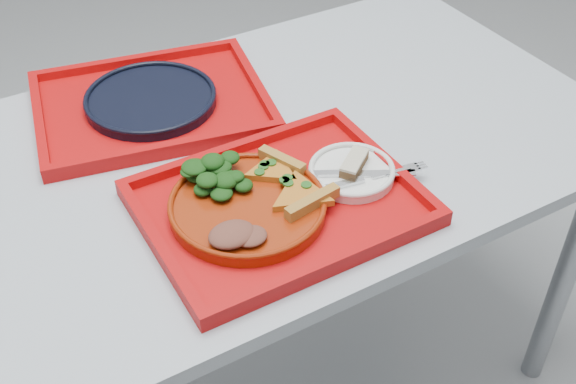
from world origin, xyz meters
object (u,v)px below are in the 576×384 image
Objects in this scene: dessert_bar at (354,163)px; tray_main at (280,207)px; tray_far at (152,106)px; dinner_plate at (248,207)px; navy_plate at (151,100)px.

tray_main is at bearing 144.95° from dessert_bar.
dinner_plate reaches higher than tray_far.
tray_main is at bearing -68.28° from tray_far.
dessert_bar is at bearing -1.63° from dinner_plate.
dinner_plate is 0.38m from navy_plate.
navy_plate is at bearing 92.58° from dinner_plate.
navy_plate is at bearing -168.73° from tray_far.
tray_main is 0.40m from tray_far.
navy_plate is (-0.07, 0.39, 0.01)m from tray_main.
dinner_plate is at bearing 169.96° from tray_main.
tray_far is at bearing 83.49° from dessert_bar.
tray_main is 5.88× the size of dessert_bar.
dinner_plate reaches higher than tray_main.
tray_main is 1.00× the size of tray_far.
tray_main is 0.06m from dinner_plate.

